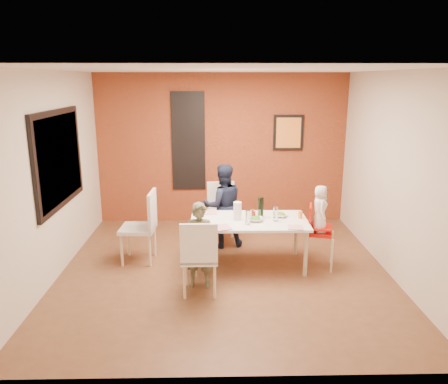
{
  "coord_description": "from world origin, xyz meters",
  "views": [
    {
      "loc": [
        -0.13,
        -5.62,
        2.59
      ],
      "look_at": [
        0.0,
        0.3,
        1.05
      ],
      "focal_mm": 35.0,
      "sensor_mm": 36.0,
      "label": 1
    }
  ],
  "objects_px": {
    "chair_far": "(222,209)",
    "chair_left": "(144,223)",
    "dining_table": "(249,224)",
    "child_far": "(223,206)",
    "child_near": "(200,245)",
    "paper_towel_roll": "(237,211)",
    "wine_bottle": "(261,207)",
    "high_chair": "(317,230)",
    "toddler": "(320,209)",
    "chair_near": "(199,254)"
  },
  "relations": [
    {
      "from": "child_near",
      "to": "paper_towel_roll",
      "type": "height_order",
      "value": "child_near"
    },
    {
      "from": "chair_far",
      "to": "wine_bottle",
      "type": "relative_size",
      "value": 3.26
    },
    {
      "from": "chair_near",
      "to": "high_chair",
      "type": "relative_size",
      "value": 1.07
    },
    {
      "from": "chair_left",
      "to": "paper_towel_roll",
      "type": "relative_size",
      "value": 4.11
    },
    {
      "from": "child_near",
      "to": "dining_table",
      "type": "bearing_deg",
      "value": 49.42
    },
    {
      "from": "child_near",
      "to": "paper_towel_roll",
      "type": "relative_size",
      "value": 4.35
    },
    {
      "from": "dining_table",
      "to": "child_far",
      "type": "relative_size",
      "value": 1.24
    },
    {
      "from": "child_far",
      "to": "wine_bottle",
      "type": "relative_size",
      "value": 4.46
    },
    {
      "from": "high_chair",
      "to": "paper_towel_roll",
      "type": "height_order",
      "value": "paper_towel_roll"
    },
    {
      "from": "dining_table",
      "to": "wine_bottle",
      "type": "relative_size",
      "value": 5.53
    },
    {
      "from": "wine_bottle",
      "to": "dining_table",
      "type": "bearing_deg",
      "value": -149.53
    },
    {
      "from": "chair_far",
      "to": "child_near",
      "type": "distance_m",
      "value": 1.67
    },
    {
      "from": "chair_far",
      "to": "toddler",
      "type": "distance_m",
      "value": 1.75
    },
    {
      "from": "toddler",
      "to": "high_chair",
      "type": "bearing_deg",
      "value": 66.01
    },
    {
      "from": "child_near",
      "to": "paper_towel_roll",
      "type": "distance_m",
      "value": 0.86
    },
    {
      "from": "chair_left",
      "to": "child_far",
      "type": "distance_m",
      "value": 1.29
    },
    {
      "from": "high_chair",
      "to": "wine_bottle",
      "type": "distance_m",
      "value": 0.85
    },
    {
      "from": "high_chair",
      "to": "dining_table",
      "type": "bearing_deg",
      "value": 99.82
    },
    {
      "from": "toddler",
      "to": "chair_far",
      "type": "bearing_deg",
      "value": 53.0
    },
    {
      "from": "chair_near",
      "to": "toddler",
      "type": "height_order",
      "value": "toddler"
    },
    {
      "from": "wine_bottle",
      "to": "chair_far",
      "type": "bearing_deg",
      "value": 120.68
    },
    {
      "from": "chair_near",
      "to": "wine_bottle",
      "type": "height_order",
      "value": "wine_bottle"
    },
    {
      "from": "chair_near",
      "to": "toddler",
      "type": "bearing_deg",
      "value": -154.15
    },
    {
      "from": "chair_near",
      "to": "chair_left",
      "type": "height_order",
      "value": "chair_left"
    },
    {
      "from": "high_chair",
      "to": "toddler",
      "type": "xyz_separation_m",
      "value": [
        0.02,
        -0.01,
        0.32
      ]
    },
    {
      "from": "toddler",
      "to": "chair_near",
      "type": "bearing_deg",
      "value": 118.35
    },
    {
      "from": "wine_bottle",
      "to": "paper_towel_roll",
      "type": "bearing_deg",
      "value": -163.38
    },
    {
      "from": "high_chair",
      "to": "child_near",
      "type": "relative_size",
      "value": 0.81
    },
    {
      "from": "dining_table",
      "to": "chair_left",
      "type": "bearing_deg",
      "value": 173.4
    },
    {
      "from": "child_near",
      "to": "toddler",
      "type": "height_order",
      "value": "toddler"
    },
    {
      "from": "child_far",
      "to": "toddler",
      "type": "bearing_deg",
      "value": 136.82
    },
    {
      "from": "child_near",
      "to": "chair_left",
      "type": "bearing_deg",
      "value": 141.1
    },
    {
      "from": "dining_table",
      "to": "paper_towel_roll",
      "type": "bearing_deg",
      "value": 179.18
    },
    {
      "from": "chair_far",
      "to": "chair_left",
      "type": "height_order",
      "value": "chair_left"
    },
    {
      "from": "child_near",
      "to": "child_far",
      "type": "bearing_deg",
      "value": 82.84
    },
    {
      "from": "toddler",
      "to": "paper_towel_roll",
      "type": "distance_m",
      "value": 1.14
    },
    {
      "from": "wine_bottle",
      "to": "paper_towel_roll",
      "type": "xyz_separation_m",
      "value": [
        -0.33,
        -0.1,
        -0.02
      ]
    },
    {
      "from": "chair_left",
      "to": "wine_bottle",
      "type": "relative_size",
      "value": 3.53
    },
    {
      "from": "chair_near",
      "to": "wine_bottle",
      "type": "distance_m",
      "value": 1.33
    },
    {
      "from": "chair_near",
      "to": "chair_far",
      "type": "height_order",
      "value": "chair_far"
    },
    {
      "from": "dining_table",
      "to": "toddler",
      "type": "bearing_deg",
      "value": -4.7
    },
    {
      "from": "chair_far",
      "to": "wine_bottle",
      "type": "bearing_deg",
      "value": -67.14
    },
    {
      "from": "chair_near",
      "to": "chair_left",
      "type": "relative_size",
      "value": 0.92
    },
    {
      "from": "child_near",
      "to": "chair_far",
      "type": "bearing_deg",
      "value": 85.09
    },
    {
      "from": "paper_towel_roll",
      "to": "wine_bottle",
      "type": "bearing_deg",
      "value": 16.62
    },
    {
      "from": "chair_far",
      "to": "child_near",
      "type": "xyz_separation_m",
      "value": [
        -0.3,
        -1.65,
        0.01
      ]
    },
    {
      "from": "chair_near",
      "to": "wine_bottle",
      "type": "bearing_deg",
      "value": -130.72
    },
    {
      "from": "dining_table",
      "to": "wine_bottle",
      "type": "distance_m",
      "value": 0.29
    },
    {
      "from": "high_chair",
      "to": "child_near",
      "type": "distance_m",
      "value": 1.72
    },
    {
      "from": "dining_table",
      "to": "child_far",
      "type": "distance_m",
      "value": 0.84
    }
  ]
}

